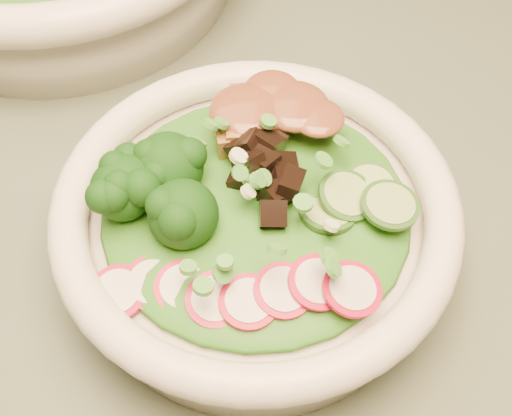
{
  "coord_description": "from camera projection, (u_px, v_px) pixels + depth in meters",
  "views": [
    {
      "loc": [
        -0.02,
        -0.24,
        1.12
      ],
      "look_at": [
        -0.03,
        -0.0,
        0.8
      ],
      "focal_mm": 50.0,
      "sensor_mm": 36.0,
      "label": 1
    }
  ],
  "objects": [
    {
      "name": "dining_table",
      "position": [
        296.0,
        337.0,
        0.53
      ],
      "size": [
        1.2,
        0.8,
        0.75
      ],
      "color": "black",
      "rests_on": "ground"
    },
    {
      "name": "salad_bowl",
      "position": [
        256.0,
        226.0,
        0.41
      ],
      "size": [
        0.23,
        0.23,
        0.06
      ],
      "rotation": [
        0.0,
        0.0,
        0.08
      ],
      "color": "white",
      "rests_on": "dining_table"
    },
    {
      "name": "lettuce_bed",
      "position": [
        256.0,
        207.0,
        0.4
      ],
      "size": [
        0.17,
        0.17,
        0.02
      ],
      "primitive_type": "ellipsoid",
      "color": "#1D5F14",
      "rests_on": "salad_bowl"
    },
    {
      "name": "broccoli_florets",
      "position": [
        158.0,
        188.0,
        0.39
      ],
      "size": [
        0.07,
        0.07,
        0.04
      ],
      "primitive_type": null,
      "rotation": [
        0.0,
        0.0,
        0.08
      ],
      "color": "black",
      "rests_on": "salad_bowl"
    },
    {
      "name": "radish_slices",
      "position": [
        250.0,
        294.0,
        0.36
      ],
      "size": [
        0.1,
        0.04,
        0.02
      ],
      "primitive_type": null,
      "rotation": [
        0.0,
        0.0,
        0.08
      ],
      "color": "#AF0D2F",
      "rests_on": "salad_bowl"
    },
    {
      "name": "cucumber_slices",
      "position": [
        358.0,
        207.0,
        0.39
      ],
      "size": [
        0.06,
        0.06,
        0.03
      ],
      "primitive_type": null,
      "rotation": [
        0.0,
        0.0,
        0.08
      ],
      "color": "#A1C970",
      "rests_on": "salad_bowl"
    },
    {
      "name": "mushroom_heap",
      "position": [
        258.0,
        180.0,
        0.4
      ],
      "size": [
        0.06,
        0.06,
        0.03
      ],
      "primitive_type": null,
      "rotation": [
        0.0,
        0.0,
        0.08
      ],
      "color": "black",
      "rests_on": "salad_bowl"
    },
    {
      "name": "tofu_cubes",
      "position": [
        268.0,
        125.0,
        0.42
      ],
      "size": [
        0.08,
        0.06,
        0.03
      ],
      "primitive_type": null,
      "rotation": [
        0.0,
        0.0,
        0.08
      ],
      "color": "#996133",
      "rests_on": "salad_bowl"
    },
    {
      "name": "peanut_sauce",
      "position": [
        268.0,
        111.0,
        0.41
      ],
      "size": [
        0.06,
        0.05,
        0.01
      ],
      "primitive_type": "ellipsoid",
      "color": "brown",
      "rests_on": "tofu_cubes"
    },
    {
      "name": "scallion_garnish",
      "position": [
        256.0,
        185.0,
        0.38
      ],
      "size": [
        0.16,
        0.16,
        0.02
      ],
      "primitive_type": null,
      "color": "#4B9D37",
      "rests_on": "salad_bowl"
    }
  ]
}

